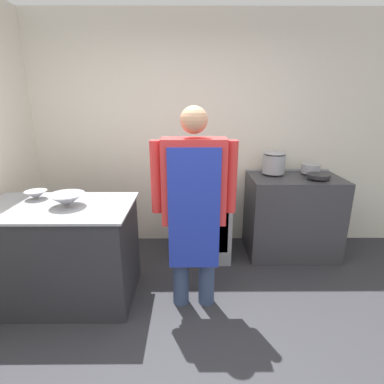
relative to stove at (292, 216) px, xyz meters
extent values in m
cube|color=silver|center=(-1.23, 0.40, 0.88)|extent=(8.00, 0.05, 2.70)
cube|color=#2D2D33|center=(-2.32, -0.82, -0.03)|extent=(1.24, 0.75, 0.87)
cube|color=#9EA0A8|center=(-2.32, -0.82, 0.41)|extent=(1.29, 0.78, 0.02)
cube|color=#38383D|center=(0.00, 0.00, 0.00)|extent=(1.00, 0.64, 0.93)
cube|color=#9EA0A8|center=(0.00, -0.30, 0.29)|extent=(0.92, 0.03, 0.10)
cube|color=#9EA0A8|center=(0.00, 0.31, 0.47)|extent=(1.00, 0.03, 0.02)
cube|color=#93999E|center=(-1.02, 0.01, -0.05)|extent=(0.58, 0.67, 0.84)
cube|color=silver|center=(-1.02, -0.31, -0.01)|extent=(0.49, 0.02, 0.59)
cylinder|color=#38476B|center=(-1.26, -0.92, -0.07)|extent=(0.14, 0.14, 0.79)
cylinder|color=#38476B|center=(-1.03, -0.92, -0.07)|extent=(0.14, 0.14, 0.79)
cube|color=red|center=(-1.15, -0.92, 0.66)|extent=(0.51, 0.22, 0.68)
cube|color=#2338B2|center=(-1.15, -1.05, 0.46)|extent=(0.41, 0.02, 0.98)
cylinder|color=red|center=(-1.45, -0.92, 0.70)|extent=(0.09, 0.09, 0.58)
cylinder|color=red|center=(-0.85, -0.92, 0.70)|extent=(0.09, 0.09, 0.58)
sphere|color=tan|center=(-1.15, -0.92, 1.14)|extent=(0.21, 0.21, 0.21)
cone|color=#9EA0A8|center=(-2.21, -0.83, 0.48)|extent=(0.30, 0.30, 0.11)
cone|color=#9EA0A8|center=(-2.57, -0.64, 0.46)|extent=(0.19, 0.19, 0.08)
cylinder|color=#9EA0A8|center=(-0.23, 0.11, 0.59)|extent=(0.25, 0.25, 0.21)
ellipsoid|color=#9EA0A8|center=(-0.23, 0.11, 0.71)|extent=(0.25, 0.25, 0.04)
cylinder|color=#262628|center=(0.20, -0.11, 0.50)|extent=(0.24, 0.24, 0.04)
cylinder|color=#9EA0A8|center=(0.20, 0.11, 0.53)|extent=(0.21, 0.21, 0.10)
camera|label=1|loc=(-1.18, -3.22, 1.28)|focal=28.00mm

